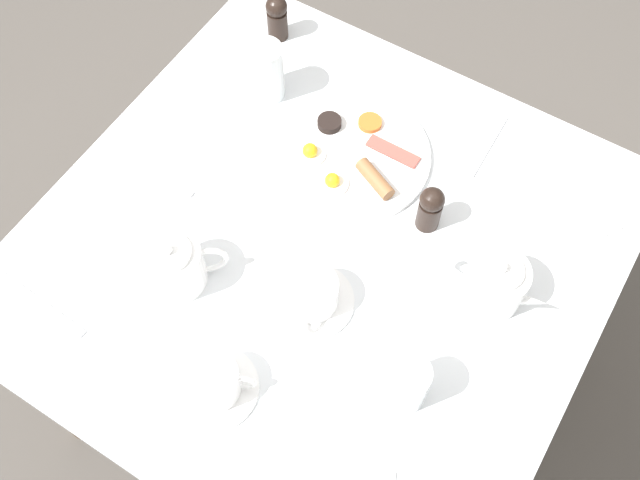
{
  "coord_description": "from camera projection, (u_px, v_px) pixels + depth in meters",
  "views": [
    {
      "loc": [
        -0.34,
        0.55,
        1.92
      ],
      "look_at": [
        0.0,
        0.0,
        0.76
      ],
      "focal_mm": 42.0,
      "sensor_mm": 36.0,
      "label": 1
    }
  ],
  "objects": [
    {
      "name": "table",
      "position": [
        320.0,
        264.0,
        1.42
      ],
      "size": [
        0.99,
        0.99,
        0.74
      ],
      "color": "silver",
      "rests_on": "ground_plane"
    },
    {
      "name": "spoon_for_tea",
      "position": [
        159.0,
        178.0,
        1.42
      ],
      "size": [
        0.15,
        0.02,
        0.0
      ],
      "rotation": [
        0.0,
        0.0,
        1.6
      ],
      "color": "silver",
      "rests_on": "table"
    },
    {
      "name": "teacup_with_saucer_right",
      "position": [
        213.0,
        383.0,
        1.2
      ],
      "size": [
        0.15,
        0.15,
        0.07
      ],
      "color": "white",
      "rests_on": "table"
    },
    {
      "name": "water_glass_short",
      "position": [
        266.0,
        71.0,
        1.47
      ],
      "size": [
        0.07,
        0.07,
        0.13
      ],
      "color": "white",
      "rests_on": "table"
    },
    {
      "name": "fork_by_plate",
      "position": [
        488.0,
        145.0,
        1.46
      ],
      "size": [
        0.02,
        0.17,
        0.0
      ],
      "rotation": [
        0.0,
        0.0,
        0.03
      ],
      "color": "silver",
      "rests_on": "table"
    },
    {
      "name": "teapot_far",
      "position": [
        494.0,
        283.0,
        1.26
      ],
      "size": [
        0.19,
        0.11,
        0.12
      ],
      "rotation": [
        0.0,
        0.0,
        3.13
      ],
      "color": "white",
      "rests_on": "table"
    },
    {
      "name": "breakfast_plate",
      "position": [
        351.0,
        156.0,
        1.44
      ],
      "size": [
        0.31,
        0.31,
        0.04
      ],
      "color": "white",
      "rests_on": "table"
    },
    {
      "name": "ground_plane",
      "position": [
        320.0,
        377.0,
        2.0
      ],
      "size": [
        8.0,
        8.0,
        0.0
      ],
      "primitive_type": "plane",
      "color": "#4C4742"
    },
    {
      "name": "water_glass_tall",
      "position": [
        407.0,
        384.0,
        1.17
      ],
      "size": [
        0.07,
        0.07,
        0.11
      ],
      "color": "white",
      "rests_on": "table"
    },
    {
      "name": "salt_grinder",
      "position": [
        277.0,
        17.0,
        1.55
      ],
      "size": [
        0.05,
        0.05,
        0.1
      ],
      "color": "black",
      "rests_on": "table"
    },
    {
      "name": "teacup_with_saucer_left",
      "position": [
        312.0,
        295.0,
        1.27
      ],
      "size": [
        0.15,
        0.15,
        0.07
      ],
      "color": "white",
      "rests_on": "table"
    },
    {
      "name": "napkin_folded",
      "position": [
        578.0,
        212.0,
        1.38
      ],
      "size": [
        0.17,
        0.16,
        0.01
      ],
      "rotation": [
        0.0,
        0.0,
        2.58
      ],
      "color": "white",
      "rests_on": "table"
    },
    {
      "name": "pepper_grinder",
      "position": [
        430.0,
        208.0,
        1.33
      ],
      "size": [
        0.05,
        0.05,
        0.1
      ],
      "color": "black",
      "rests_on": "table"
    },
    {
      "name": "knife_by_plate",
      "position": [
        40.0,
        303.0,
        1.29
      ],
      "size": [
        0.21,
        0.02,
        0.0
      ],
      "rotation": [
        0.0,
        0.0,
        1.52
      ],
      "color": "silver",
      "rests_on": "table"
    },
    {
      "name": "teapot_near",
      "position": [
        174.0,
        265.0,
        1.28
      ],
      "size": [
        0.15,
        0.14,
        0.12
      ],
      "rotation": [
        0.0,
        0.0,
        0.76
      ],
      "color": "white",
      "rests_on": "table"
    }
  ]
}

